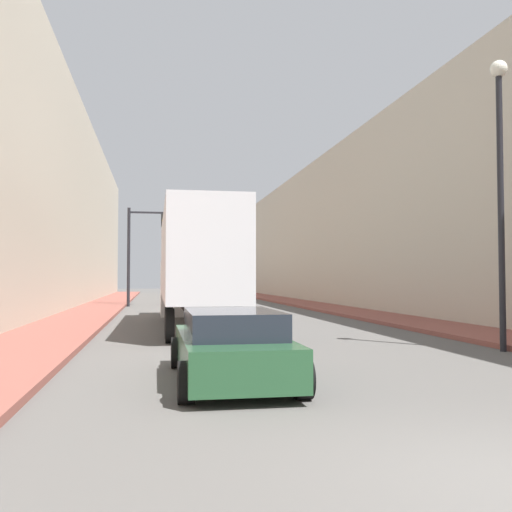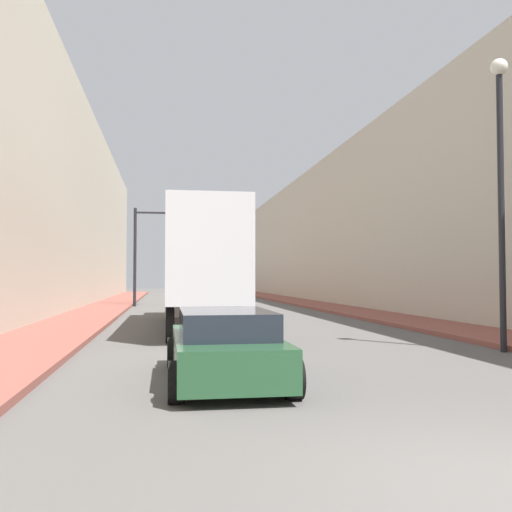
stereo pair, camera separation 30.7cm
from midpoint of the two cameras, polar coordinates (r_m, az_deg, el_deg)
The scene contains 8 objects.
sidewalk_right at distance 36.14m, azimuth 7.44°, elevation -5.07°, with size 2.82×80.00×0.15m.
sidewalk_left at distance 34.84m, azimuth -14.73°, elevation -5.12°, with size 2.82×80.00×0.15m.
building_right at distance 37.74m, azimuth 13.85°, elevation 3.15°, with size 6.00×80.00×10.75m.
building_left at distance 35.82m, azimuth -21.70°, elevation 5.57°, with size 6.00×80.00×13.28m.
semi_truck at distance 22.73m, azimuth -5.57°, elevation -0.92°, with size 2.47×14.80×4.28m.
sedan_car at distance 10.52m, azimuth -2.34°, elevation -9.03°, with size 2.05×4.75×1.30m.
traffic_signal_gantry at distance 38.74m, azimuth -9.39°, elevation 1.77°, with size 6.87×0.35×6.56m.
street_lamp at distance 16.17m, azimuth 23.77°, elevation 8.30°, with size 0.44×0.44×7.56m.
Camera 2 is at (-3.23, -4.65, 1.88)m, focal length 40.00 mm.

